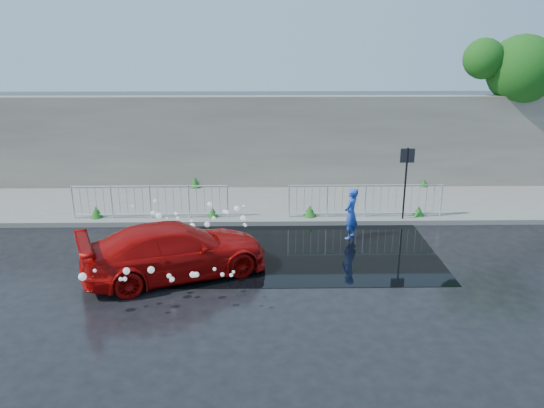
{
  "coord_description": "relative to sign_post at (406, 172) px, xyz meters",
  "views": [
    {
      "loc": [
        -0.34,
        -13.1,
        5.89
      ],
      "look_at": [
        -0.07,
        2.1,
        1.0
      ],
      "focal_mm": 35.0,
      "sensor_mm": 36.0,
      "label": 1
    }
  ],
  "objects": [
    {
      "name": "sign_post",
      "position": [
        0.0,
        0.0,
        0.0
      ],
      "size": [
        0.45,
        0.06,
        2.5
      ],
      "color": "black",
      "rests_on": "ground"
    },
    {
      "name": "pavement",
      "position": [
        -4.2,
        1.9,
        -1.65
      ],
      "size": [
        30.0,
        4.0,
        0.15
      ],
      "primitive_type": "cube",
      "color": "slate",
      "rests_on": "ground"
    },
    {
      "name": "weeds",
      "position": [
        -4.66,
        1.43,
        -1.39
      ],
      "size": [
        12.17,
        3.93,
        0.43
      ],
      "color": "#17571B",
      "rests_on": "pavement"
    },
    {
      "name": "red_car",
      "position": [
        -6.76,
        -3.77,
        -1.05
      ],
      "size": [
        5.03,
        3.54,
        1.35
      ],
      "primitive_type": "imported",
      "rotation": [
        0.0,
        0.0,
        1.97
      ],
      "color": "#A40806",
      "rests_on": "ground"
    },
    {
      "name": "retaining_wall",
      "position": [
        -4.2,
        4.1,
        0.18
      ],
      "size": [
        30.0,
        0.6,
        3.5
      ],
      "primitive_type": "cube",
      "color": "#696158",
      "rests_on": "pavement"
    },
    {
      "name": "railing_right",
      "position": [
        -1.2,
        0.25,
        -0.99
      ],
      "size": [
        5.05,
        0.05,
        1.1
      ],
      "color": "silver",
      "rests_on": "pavement"
    },
    {
      "name": "puddle",
      "position": [
        -3.7,
        -2.1,
        -1.72
      ],
      "size": [
        8.0,
        5.0,
        0.01
      ],
      "primitive_type": "cube",
      "color": "black",
      "rests_on": "ground"
    },
    {
      "name": "tree",
      "position": [
        5.49,
        4.32,
        3.02
      ],
      "size": [
        4.72,
        2.62,
        6.16
      ],
      "color": "#332114",
      "rests_on": "ground"
    },
    {
      "name": "ground",
      "position": [
        -4.2,
        -3.1,
        -1.72
      ],
      "size": [
        90.0,
        90.0,
        0.0
      ],
      "primitive_type": "plane",
      "color": "black",
      "rests_on": "ground"
    },
    {
      "name": "curb",
      "position": [
        -4.2,
        -0.1,
        -1.64
      ],
      "size": [
        30.0,
        0.25,
        0.16
      ],
      "primitive_type": "cube",
      "color": "slate",
      "rests_on": "ground"
    },
    {
      "name": "railing_left",
      "position": [
        -8.2,
        0.25,
        -0.99
      ],
      "size": [
        5.05,
        0.05,
        1.1
      ],
      "color": "silver",
      "rests_on": "pavement"
    },
    {
      "name": "person",
      "position": [
        -1.92,
        -1.3,
        -0.94
      ],
      "size": [
        0.62,
        0.68,
        1.57
      ],
      "primitive_type": "imported",
      "rotation": [
        0.0,
        0.0,
        -2.13
      ],
      "color": "blue",
      "rests_on": "ground"
    },
    {
      "name": "water_spray",
      "position": [
        -6.73,
        -2.88,
        -1.1
      ],
      "size": [
        3.53,
        5.36,
        1.04
      ],
      "color": "white",
      "rests_on": "ground"
    }
  ]
}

